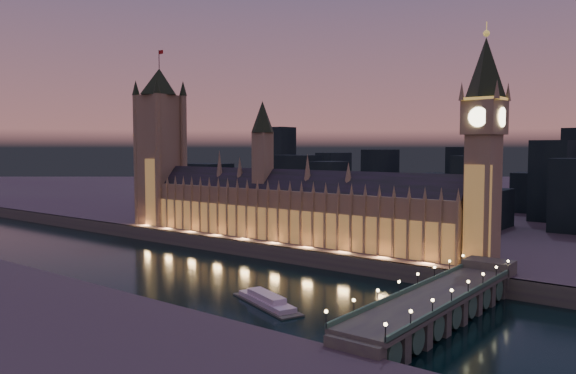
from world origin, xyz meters
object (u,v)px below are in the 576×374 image
Objects in this scene: palace_of_westminster at (288,207)px; westminster_bridge at (441,304)px; victoria_tower at (160,138)px; elizabeth_tower at (484,131)px; river_boat at (266,301)px.

westminster_bridge is (117.12, -65.19, -20.38)m from palace_of_westminster.
victoria_tower is (-110.04, 0.18, 39.23)m from palace_of_westminster.
elizabeth_tower is (107.96, 0.18, 40.26)m from palace_of_westminster.
elizabeth_tower is 2.61× the size of river_boat.
victoria_tower is 2.89× the size of river_boat.
palace_of_westminster is at bearing 123.41° from river_boat.
elizabeth_tower is at bearing 0.09° from palace_of_westminster.
victoria_tower is 243.77m from westminster_bridge.
palace_of_westminster is 1.92× the size of elizabeth_tower.
palace_of_westminster is 135.58m from westminster_bridge.
river_boat is (57.12, -86.60, -24.81)m from palace_of_westminster.
victoria_tower is at bearing 163.95° from westminster_bridge.
westminster_bridge is at bearing -82.03° from elizabeth_tower.
victoria_tower reaches higher than palace_of_westminster.
elizabeth_tower reaches higher than palace_of_westminster.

